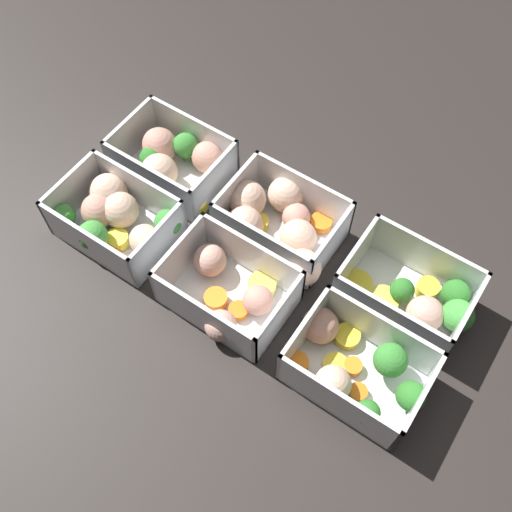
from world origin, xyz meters
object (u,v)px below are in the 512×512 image
object	(u,v)px
container_near_center	(277,223)
container_far_center	(229,291)
container_near_right	(172,160)
container_near_left	(416,299)
container_far_left	(354,366)
container_far_right	(115,216)

from	to	relation	value
container_near_center	container_far_center	size ratio (longest dim) A/B	1.18
container_near_right	container_far_center	bearing A→B (deg)	146.54
container_near_left	container_near_right	world-z (taller)	same
container_near_left	container_far_center	world-z (taller)	same
container_far_left	container_far_right	size ratio (longest dim) A/B	1.10
container_far_center	container_far_left	bearing A→B (deg)	-179.68
container_near_right	container_far_center	world-z (taller)	same
container_far_left	container_far_center	distance (m)	0.17
container_near_center	container_near_right	xyz separation A→B (m)	(0.18, -0.01, 0.00)
container_near_left	container_near_right	bearing A→B (deg)	-0.52
container_near_center	container_near_right	world-z (taller)	same
container_near_left	container_near_right	size ratio (longest dim) A/B	1.05
container_near_left	container_far_left	xyz separation A→B (m)	(0.02, 0.12, 0.00)
container_near_center	container_far_left	xyz separation A→B (m)	(-0.18, 0.11, -0.00)
container_near_center	container_far_right	size ratio (longest dim) A/B	1.17
container_near_center	container_far_left	size ratio (longest dim) A/B	1.06
container_near_center	container_near_left	bearing A→B (deg)	-179.10
container_near_left	container_near_center	world-z (taller)	same
container_near_right	container_far_left	distance (m)	0.38
container_near_left	container_near_center	bearing A→B (deg)	0.90
container_near_right	container_near_center	bearing A→B (deg)	177.91
container_near_left	container_far_right	xyz separation A→B (m)	(0.38, 0.11, 0.00)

